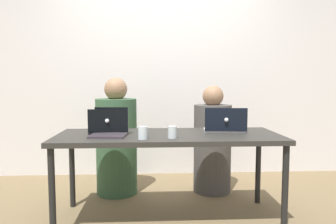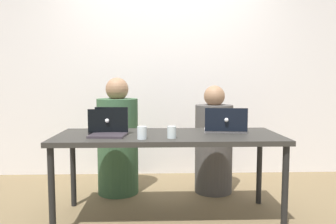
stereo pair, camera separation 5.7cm
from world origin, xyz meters
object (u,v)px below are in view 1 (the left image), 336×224
(laptop_front_left, at_px, (109,130))
(water_glass_center, at_px, (172,133))
(person_on_right, at_px, (212,145))
(laptop_back_left, at_px, (107,128))
(person_on_left, at_px, (117,142))
(laptop_back_right, at_px, (225,127))
(water_glass_left, at_px, (143,134))

(laptop_front_left, relative_size, water_glass_center, 3.25)
(person_on_right, bearing_deg, laptop_back_left, 13.25)
(person_on_left, distance_m, person_on_right, 1.01)
(person_on_left, xyz_separation_m, water_glass_center, (0.52, -0.87, 0.23))
(laptop_back_right, relative_size, water_glass_center, 4.07)
(laptop_back_left, distance_m, water_glass_center, 0.61)
(person_on_left, distance_m, water_glass_center, 1.05)
(laptop_back_left, distance_m, water_glass_left, 0.44)
(laptop_back_right, xyz_separation_m, water_glass_left, (-0.71, -0.32, -0.00))
(laptop_back_right, distance_m, laptop_front_left, 1.00)
(water_glass_left, bearing_deg, laptop_back_left, 134.83)
(person_on_left, distance_m, water_glass_left, 0.98)
(water_glass_left, bearing_deg, water_glass_center, 8.15)
(person_on_right, bearing_deg, water_glass_left, 34.89)
(person_on_right, distance_m, laptop_back_right, 0.65)
(water_glass_center, bearing_deg, person_on_right, 60.95)
(laptop_back_left, relative_size, laptop_front_left, 1.11)
(laptop_front_left, distance_m, water_glass_center, 0.52)
(person_on_left, bearing_deg, laptop_front_left, 90.15)
(laptop_back_right, height_order, water_glass_center, laptop_back_right)
(person_on_left, bearing_deg, laptop_back_right, 148.38)
(person_on_left, bearing_deg, person_on_right, 178.59)
(water_glass_center, xyz_separation_m, water_glass_left, (-0.23, -0.03, 0.00))
(laptop_back_left, relative_size, water_glass_left, 3.43)
(laptop_back_right, bearing_deg, water_glass_center, 38.07)
(person_on_right, distance_m, laptop_front_left, 1.26)
(water_glass_center, bearing_deg, laptop_back_right, 31.00)
(laptop_back_right, relative_size, water_glass_left, 3.88)
(person_on_right, bearing_deg, water_glass_center, 44.07)
(person_on_right, relative_size, water_glass_center, 11.99)
(laptop_back_left, bearing_deg, person_on_left, -98.92)
(laptop_back_left, bearing_deg, laptop_back_right, 173.21)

